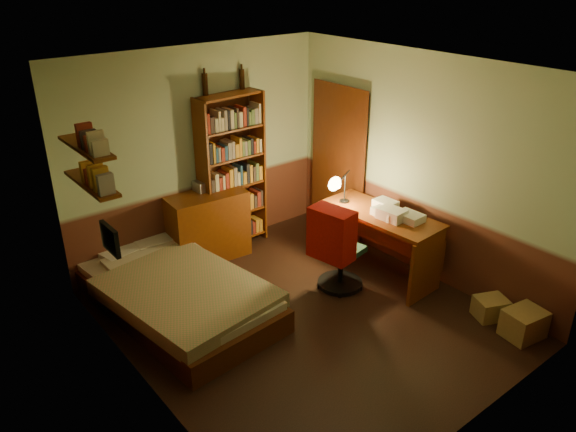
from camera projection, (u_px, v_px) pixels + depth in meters
floor at (303, 318)px, 6.00m from camera, size 3.50×4.00×0.02m
ceiling at (306, 69)px, 4.89m from camera, size 3.50×4.00×0.02m
wall_back at (198, 154)px, 6.86m from camera, size 3.50×0.02×2.60m
wall_left at (135, 262)px, 4.44m from camera, size 0.02×4.00×2.60m
wall_right at (421, 167)px, 6.44m from camera, size 0.02×4.00×2.60m
wall_front at (485, 295)px, 4.02m from camera, size 3.50×0.02×2.60m
doorway at (339, 163)px, 7.46m from camera, size 0.06×0.90×2.00m
door_trim at (337, 163)px, 7.44m from camera, size 0.02×0.98×2.08m
bed at (175, 282)px, 5.99m from camera, size 1.43×2.41×0.69m
dresser at (208, 226)px, 7.02m from camera, size 1.01×0.56×0.86m
mini_stereo at (204, 185)px, 6.93m from camera, size 0.25×0.19×0.13m
bookshelf at (232, 173)px, 7.09m from camera, size 0.88×0.34×2.01m
bottle_left at (205, 84)px, 6.54m from camera, size 0.08×0.08×0.26m
bottle_right at (242, 79)px, 6.84m from camera, size 0.08×0.08×0.24m
desk at (379, 243)px, 6.69m from camera, size 0.70×1.50×0.79m
paper_stack at (385, 205)px, 6.61m from camera, size 0.20×0.27×0.11m
desk_lamp at (345, 180)px, 6.70m from camera, size 0.20×0.20×0.56m
office_chair at (341, 251)px, 6.37m from camera, size 0.53×0.48×0.92m
red_jacket at (352, 197)px, 5.86m from camera, size 0.41×0.55×0.58m
wall_shelf_lower at (92, 184)px, 5.16m from camera, size 0.20×0.90×0.03m
wall_shelf_upper at (86, 147)px, 5.02m from camera, size 0.20×0.90×0.03m
framed_picture at (110, 239)px, 4.91m from camera, size 0.04×0.32×0.26m
cardboard_box_a at (524, 324)px, 5.64m from camera, size 0.43×0.37×0.29m
cardboard_box_b at (491, 308)px, 5.95m from camera, size 0.40×0.37×0.23m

